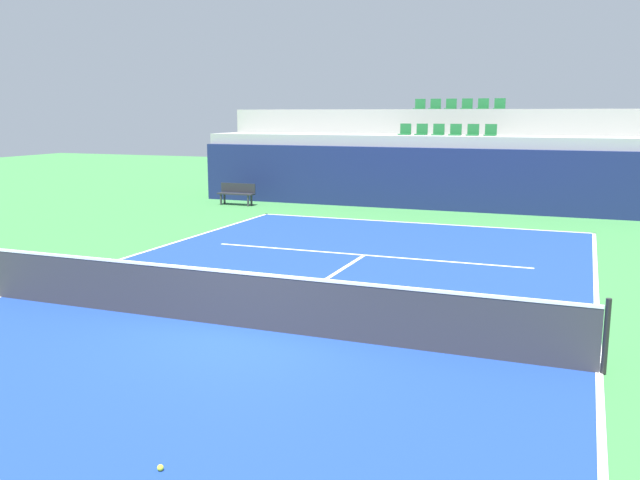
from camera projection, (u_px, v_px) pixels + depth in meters
ground_plane at (248, 329)px, 11.34m from camera, size 80.00×80.00×0.00m
court_surface at (248, 328)px, 11.34m from camera, size 11.00×24.00×0.01m
baseline_far at (416, 223)px, 22.27m from camera, size 11.00×0.10×0.00m
sideline_left at (0, 297)px, 13.29m from camera, size 0.10×24.00×0.00m
sideline_right at (599, 373)px, 9.38m from camera, size 0.10×24.00×0.00m
service_line_far at (364, 255)px, 17.19m from camera, size 8.26×0.10×0.00m
centre_service_line at (318, 284)px, 14.26m from camera, size 0.10×6.40×0.00m
back_wall at (438, 179)px, 25.10m from camera, size 19.39×0.30×2.30m
stands_tier_lower at (445, 171)px, 26.30m from camera, size 19.39×2.40×2.72m
stands_tier_upper at (457, 154)px, 28.41m from camera, size 19.39×2.40×3.73m
seating_row_lower at (447, 132)px, 26.12m from camera, size 3.74×0.44×0.44m
seating_row_upper at (459, 106)px, 28.13m from camera, size 3.74×0.44×0.44m
tennis_net at (248, 299)px, 11.24m from camera, size 11.08×0.08×1.07m
player_bench at (237, 192)px, 26.65m from camera, size 1.50×0.40×0.85m
tennis_ball_0 at (160, 468)px, 6.80m from camera, size 0.07×0.07×0.07m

